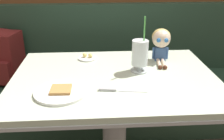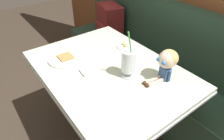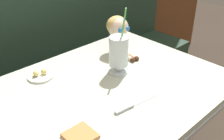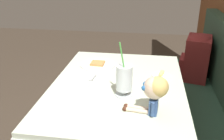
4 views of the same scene
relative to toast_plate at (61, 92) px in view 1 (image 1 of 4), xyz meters
name	(u,v)px [view 1 (image 1 of 4)]	position (x,y,z in m)	size (l,w,h in m)	color
booth_bench	(109,90)	(0.27, 0.81, -0.42)	(2.60, 0.48, 1.00)	#233D2D
diner_table	(114,107)	(0.27, 0.18, -0.21)	(1.11, 0.81, 0.74)	beige
toast_plate	(61,92)	(0.00, 0.00, 0.00)	(0.25, 0.25, 0.03)	white
milkshake_glass	(140,54)	(0.41, 0.23, 0.09)	(0.10, 0.10, 0.31)	silver
butter_saucer	(88,57)	(0.12, 0.45, 0.00)	(0.12, 0.12, 0.04)	white
butter_knife	(115,90)	(0.25, 0.01, 0.00)	(0.24, 0.05, 0.01)	silver
seated_doll	(161,40)	(0.57, 0.40, 0.12)	(0.12, 0.22, 0.20)	#385689
backpack	(0,55)	(-0.55, 0.78, -0.09)	(0.34, 0.30, 0.41)	maroon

